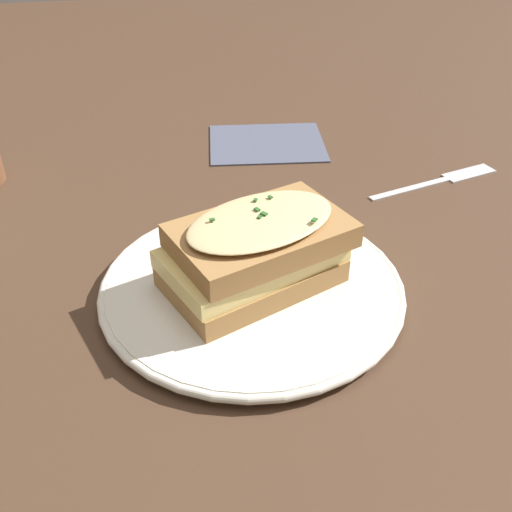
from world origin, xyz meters
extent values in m
plane|color=#473021|center=(0.00, 0.00, 0.00)|extent=(2.40, 2.40, 0.00)
cylinder|color=silver|center=(0.00, -0.02, 0.01)|extent=(0.25, 0.25, 0.01)
torus|color=silver|center=(0.00, -0.02, 0.01)|extent=(0.27, 0.27, 0.01)
cube|color=#A37542|center=(0.00, -0.02, 0.02)|extent=(0.17, 0.14, 0.02)
cube|color=#EAD17A|center=(0.00, -0.02, 0.04)|extent=(0.17, 0.14, 0.02)
cube|color=#A37542|center=(0.01, -0.02, 0.06)|extent=(0.17, 0.14, 0.02)
ellipsoid|color=beige|center=(0.01, -0.02, 0.08)|extent=(0.15, 0.13, 0.01)
cube|color=#2D6028|center=(-0.03, -0.01, 0.08)|extent=(0.00, 0.00, 0.00)
cube|color=#2D6028|center=(0.01, -0.02, 0.08)|extent=(0.00, 0.01, 0.00)
cube|color=#2D6028|center=(0.05, -0.03, 0.08)|extent=(0.01, 0.01, 0.00)
cube|color=#2D6028|center=(0.01, 0.01, 0.08)|extent=(0.00, 0.01, 0.00)
cube|color=#2D6028|center=(0.01, -0.01, 0.08)|extent=(0.01, 0.01, 0.00)
cube|color=#2D6028|center=(0.02, 0.01, 0.08)|extent=(0.00, 0.01, 0.00)
cube|color=#2D6028|center=(0.01, -0.01, 0.08)|extent=(0.01, 0.01, 0.00)
cube|color=silver|center=(0.21, 0.14, 0.00)|extent=(0.11, 0.04, 0.00)
cube|color=silver|center=(0.30, 0.16, 0.00)|extent=(0.07, 0.04, 0.00)
cube|color=#333335|center=(0.31, 0.17, 0.00)|extent=(0.04, 0.01, 0.00)
cube|color=#333335|center=(0.31, 0.17, 0.00)|extent=(0.04, 0.01, 0.00)
cube|color=#333335|center=(0.31, 0.16, 0.00)|extent=(0.04, 0.01, 0.00)
cube|color=#4C5166|center=(0.08, 0.29, 0.00)|extent=(0.16, 0.14, 0.00)
camera|label=1|loc=(-0.07, -0.43, 0.33)|focal=42.00mm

